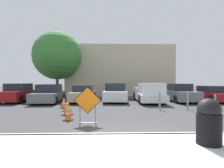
{
  "coord_description": "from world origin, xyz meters",
  "views": [
    {
      "loc": [
        -0.63,
        -5.33,
        1.74
      ],
      "look_at": [
        -0.3,
        6.46,
        1.56
      ],
      "focal_mm": 28.0,
      "sensor_mm": 36.0,
      "label": 1
    }
  ],
  "objects_px": {
    "parked_car_second": "(49,94)",
    "parked_car_fourth": "(115,93)",
    "traffic_cone_fourth": "(64,103)",
    "parked_car_third": "(83,94)",
    "road_closed_sign": "(88,103)",
    "parked_car_nearest": "(18,93)",
    "trash_bin": "(209,121)",
    "pickup_truck": "(149,94)",
    "traffic_cone_fifth": "(64,101)",
    "traffic_cone_nearest": "(68,114)",
    "parked_car_fifth": "(179,93)",
    "traffic_cone_second": "(68,107)",
    "bollard_third": "(215,102)",
    "traffic_cone_third": "(67,106)",
    "bollard_second": "(188,101)",
    "bollard_nearest": "(160,100)",
    "parked_car_sixth": "(211,94)"
  },
  "relations": [
    {
      "from": "parked_car_second",
      "to": "parked_car_fourth",
      "type": "height_order",
      "value": "parked_car_fourth"
    },
    {
      "from": "traffic_cone_fourth",
      "to": "parked_car_third",
      "type": "distance_m",
      "value": 3.6
    },
    {
      "from": "road_closed_sign",
      "to": "parked_car_nearest",
      "type": "xyz_separation_m",
      "value": [
        -6.77,
        7.86,
        -0.11
      ]
    },
    {
      "from": "parked_car_third",
      "to": "traffic_cone_fourth",
      "type": "bearing_deg",
      "value": 78.36
    },
    {
      "from": "road_closed_sign",
      "to": "trash_bin",
      "type": "bearing_deg",
      "value": -40.12
    },
    {
      "from": "road_closed_sign",
      "to": "pickup_truck",
      "type": "distance_m",
      "value": 8.34
    },
    {
      "from": "traffic_cone_fifth",
      "to": "parked_car_second",
      "type": "bearing_deg",
      "value": 133.46
    },
    {
      "from": "traffic_cone_nearest",
      "to": "parked_car_fifth",
      "type": "distance_m",
      "value": 10.77
    },
    {
      "from": "traffic_cone_nearest",
      "to": "parked_car_third",
      "type": "distance_m",
      "value": 7.21
    },
    {
      "from": "parked_car_fourth",
      "to": "parked_car_fifth",
      "type": "distance_m",
      "value": 5.53
    },
    {
      "from": "traffic_cone_second",
      "to": "pickup_truck",
      "type": "bearing_deg",
      "value": 44.16
    },
    {
      "from": "parked_car_third",
      "to": "parked_car_fifth",
      "type": "bearing_deg",
      "value": -178.55
    },
    {
      "from": "parked_car_second",
      "to": "parked_car_third",
      "type": "xyz_separation_m",
      "value": [
        2.77,
        0.41,
        -0.02
      ]
    },
    {
      "from": "parked_car_nearest",
      "to": "bollard_third",
      "type": "relative_size",
      "value": 4.41
    },
    {
      "from": "traffic_cone_nearest",
      "to": "parked_car_fourth",
      "type": "distance_m",
      "value": 7.7
    },
    {
      "from": "traffic_cone_fourth",
      "to": "parked_car_second",
      "type": "relative_size",
      "value": 0.13
    },
    {
      "from": "traffic_cone_nearest",
      "to": "parked_car_fourth",
      "type": "height_order",
      "value": "parked_car_fourth"
    },
    {
      "from": "traffic_cone_third",
      "to": "trash_bin",
      "type": "relative_size",
      "value": 0.51
    },
    {
      "from": "parked_car_second",
      "to": "bollard_second",
      "type": "relative_size",
      "value": 4.23
    },
    {
      "from": "traffic_cone_fourth",
      "to": "trash_bin",
      "type": "distance_m",
      "value": 9.01
    },
    {
      "from": "traffic_cone_third",
      "to": "trash_bin",
      "type": "bearing_deg",
      "value": -50.41
    },
    {
      "from": "traffic_cone_third",
      "to": "pickup_truck",
      "type": "height_order",
      "value": "pickup_truck"
    },
    {
      "from": "pickup_truck",
      "to": "traffic_cone_fourth",
      "type": "bearing_deg",
      "value": 26.1
    },
    {
      "from": "traffic_cone_fourth",
      "to": "parked_car_nearest",
      "type": "bearing_deg",
      "value": 143.06
    },
    {
      "from": "traffic_cone_nearest",
      "to": "pickup_truck",
      "type": "distance_m",
      "value": 8.39
    },
    {
      "from": "traffic_cone_second",
      "to": "traffic_cone_fourth",
      "type": "height_order",
      "value": "traffic_cone_second"
    },
    {
      "from": "road_closed_sign",
      "to": "trash_bin",
      "type": "distance_m",
      "value": 4.44
    },
    {
      "from": "traffic_cone_third",
      "to": "parked_car_nearest",
      "type": "height_order",
      "value": "parked_car_nearest"
    },
    {
      "from": "trash_bin",
      "to": "bollard_third",
      "type": "xyz_separation_m",
      "value": [
        4.07,
        6.18,
        -0.23
      ]
    },
    {
      "from": "bollard_second",
      "to": "road_closed_sign",
      "type": "bearing_deg",
      "value": -149.99
    },
    {
      "from": "traffic_cone_fourth",
      "to": "pickup_truck",
      "type": "distance_m",
      "value": 6.95
    },
    {
      "from": "parked_car_third",
      "to": "pickup_truck",
      "type": "distance_m",
      "value": 5.55
    },
    {
      "from": "bollard_nearest",
      "to": "bollard_second",
      "type": "distance_m",
      "value": 1.72
    },
    {
      "from": "bollard_second",
      "to": "bollard_third",
      "type": "height_order",
      "value": "bollard_second"
    },
    {
      "from": "road_closed_sign",
      "to": "traffic_cone_third",
      "type": "xyz_separation_m",
      "value": [
        -1.56,
        3.14,
        -0.55
      ]
    },
    {
      "from": "traffic_cone_fifth",
      "to": "parked_car_second",
      "type": "height_order",
      "value": "parked_car_second"
    },
    {
      "from": "traffic_cone_nearest",
      "to": "traffic_cone_fourth",
      "type": "xyz_separation_m",
      "value": [
        -1.11,
        3.71,
        -0.01
      ]
    },
    {
      "from": "road_closed_sign",
      "to": "parked_car_fifth",
      "type": "distance_m",
      "value": 10.53
    },
    {
      "from": "traffic_cone_second",
      "to": "traffic_cone_fourth",
      "type": "xyz_separation_m",
      "value": [
        -0.81,
        2.49,
        -0.11
      ]
    },
    {
      "from": "parked_car_fifth",
      "to": "traffic_cone_second",
      "type": "bearing_deg",
      "value": 34.54
    },
    {
      "from": "parked_car_third",
      "to": "parked_car_second",
      "type": "bearing_deg",
      "value": 9.69
    },
    {
      "from": "parked_car_third",
      "to": "bollard_nearest",
      "type": "xyz_separation_m",
      "value": [
        5.26,
        -4.47,
        -0.08
      ]
    },
    {
      "from": "parked_car_sixth",
      "to": "traffic_cone_fifth",
      "type": "bearing_deg",
      "value": 7.44
    },
    {
      "from": "road_closed_sign",
      "to": "parked_car_fourth",
      "type": "height_order",
      "value": "parked_car_fourth"
    },
    {
      "from": "bollard_second",
      "to": "bollard_third",
      "type": "xyz_separation_m",
      "value": [
        1.72,
        -0.0,
        -0.07
      ]
    },
    {
      "from": "parked_car_fourth",
      "to": "parked_car_sixth",
      "type": "relative_size",
      "value": 1.03
    },
    {
      "from": "bollard_second",
      "to": "bollard_nearest",
      "type": "bearing_deg",
      "value": 180.0
    },
    {
      "from": "parked_car_fourth",
      "to": "parked_car_fifth",
      "type": "height_order",
      "value": "parked_car_fourth"
    },
    {
      "from": "traffic_cone_third",
      "to": "traffic_cone_fifth",
      "type": "height_order",
      "value": "traffic_cone_third"
    },
    {
      "from": "road_closed_sign",
      "to": "bollard_third",
      "type": "relative_size",
      "value": 1.63
    }
  ]
}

